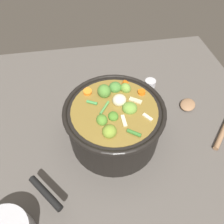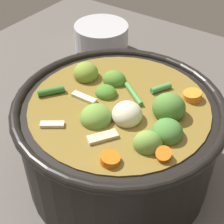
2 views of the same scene
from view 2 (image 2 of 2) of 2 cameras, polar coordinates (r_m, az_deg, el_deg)
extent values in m
plane|color=#514C47|center=(0.57, 0.99, -10.12)|extent=(1.10, 1.10, 0.00)
cylinder|color=black|center=(0.52, 1.08, -5.05)|extent=(0.28, 0.28, 0.14)
torus|color=black|center=(0.47, 1.19, 1.12)|extent=(0.30, 0.30, 0.01)
cylinder|color=olive|center=(0.51, 1.09, -4.62)|extent=(0.25, 0.25, 0.14)
ellipsoid|color=olive|center=(0.41, 5.98, -5.27)|extent=(0.04, 0.05, 0.03)
ellipsoid|color=#487D27|center=(0.48, -1.01, 3.22)|extent=(0.03, 0.03, 0.02)
ellipsoid|color=#51842C|center=(0.51, 0.40, 5.39)|extent=(0.04, 0.04, 0.03)
ellipsoid|color=#4C7F31|center=(0.45, 9.49, 0.69)|extent=(0.05, 0.05, 0.04)
ellipsoid|color=olive|center=(0.52, -4.39, 6.52)|extent=(0.05, 0.05, 0.03)
ellipsoid|color=#467D34|center=(0.42, 9.20, -3.39)|extent=(0.05, 0.05, 0.03)
ellipsoid|color=olive|center=(0.44, -2.66, -0.92)|extent=(0.05, 0.05, 0.03)
cylinder|color=orange|center=(0.40, 8.65, -7.17)|extent=(0.03, 0.02, 0.02)
cylinder|color=orange|center=(0.39, -0.36, -8.09)|extent=(0.03, 0.03, 0.02)
cylinder|color=orange|center=(0.49, 13.29, 2.42)|extent=(0.03, 0.03, 0.02)
ellipsoid|color=beige|center=(0.44, 2.54, -0.41)|extent=(0.05, 0.05, 0.03)
cylinder|color=#408D44|center=(0.49, 8.18, 3.98)|extent=(0.03, 0.02, 0.01)
cylinder|color=#34702A|center=(0.49, -10.16, 3.48)|extent=(0.04, 0.03, 0.01)
cylinder|color=#4C8C42|center=(0.48, 3.63, 3.08)|extent=(0.04, 0.05, 0.01)
cube|color=beige|center=(0.44, -9.97, -2.07)|extent=(0.03, 0.03, 0.01)
cube|color=beige|center=(0.42, -1.59, -4.20)|extent=(0.04, 0.03, 0.01)
cube|color=beige|center=(0.48, -4.70, 2.41)|extent=(0.01, 0.04, 0.01)
cylinder|color=#ADADB2|center=(0.86, -1.78, 12.19)|extent=(0.13, 0.13, 0.07)
cylinder|color=black|center=(0.74, -1.28, 9.34)|extent=(0.09, 0.10, 0.02)
camera|label=1|loc=(0.72, -34.80, 49.10)|focal=34.06mm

